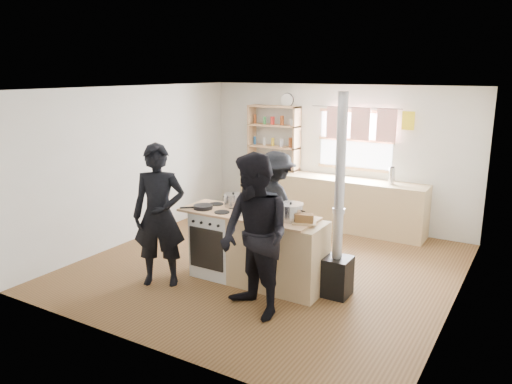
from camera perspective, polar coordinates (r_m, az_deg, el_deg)
ground at (r=7.23m, az=1.37°, el=-8.51°), size 5.00×5.00×0.01m
back_counter at (r=9.00m, az=8.33°, el=-1.12°), size 3.40×0.55×0.90m
shelving_unit at (r=9.40m, az=2.03°, el=6.27°), size 1.00×0.28×1.20m
thermos at (r=8.52m, az=15.25°, el=1.79°), size 0.10×0.10×0.28m
cooking_island at (r=6.55m, az=0.14°, el=-6.50°), size 1.97×0.64×0.93m
skillet_greens at (r=6.71m, az=-6.05°, el=-1.68°), size 0.37×0.37×0.05m
roast_tray at (r=6.41m, az=-0.18°, el=-2.21°), size 0.42×0.32×0.07m
stockpot_stove at (r=6.77m, az=-2.60°, el=-0.93°), size 0.25×0.25×0.20m
stockpot_counter at (r=6.16m, az=3.98°, el=-2.28°), size 0.32×0.32×0.23m
bread_board at (r=6.05m, az=5.56°, el=-3.15°), size 0.33×0.28×0.12m
flue_heater at (r=6.20m, az=9.27°, el=-6.07°), size 0.35×0.35×2.50m
person_near_left at (r=6.51m, az=-11.01°, el=-2.64°), size 0.81×0.71×1.85m
person_near_right at (r=5.56m, az=-0.13°, el=-5.13°), size 1.12×1.02×1.87m
person_far at (r=7.46m, az=2.27°, el=-1.35°), size 1.15×0.86×1.58m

